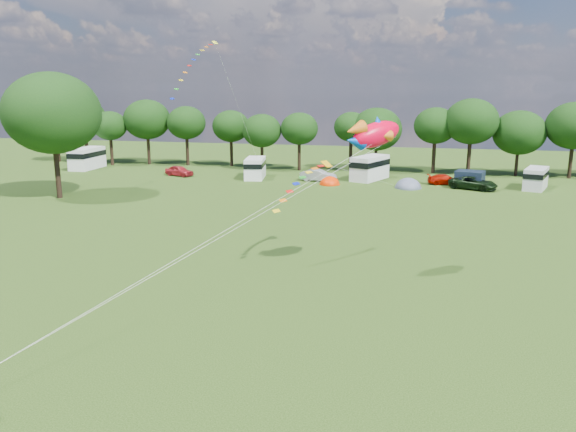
% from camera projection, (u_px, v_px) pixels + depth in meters
% --- Properties ---
extents(ground_plane, '(180.00, 180.00, 0.00)m').
position_uv_depth(ground_plane, '(251.00, 331.00, 27.43)').
color(ground_plane, black).
rests_on(ground_plane, ground).
extents(tree_line, '(102.98, 10.98, 10.27)m').
position_uv_depth(tree_line, '(403.00, 127.00, 77.05)').
color(tree_line, black).
rests_on(tree_line, ground).
extents(big_tree, '(10.00, 10.00, 13.28)m').
position_uv_depth(big_tree, '(52.00, 113.00, 58.62)').
color(big_tree, black).
rests_on(big_tree, ground).
extents(car_a, '(4.51, 2.93, 1.40)m').
position_uv_depth(car_a, '(179.00, 171.00, 75.54)').
color(car_a, '#B4212A').
rests_on(car_a, ground).
extents(car_b, '(4.45, 2.16, 1.51)m').
position_uv_depth(car_b, '(318.00, 175.00, 71.19)').
color(car_b, '#94969C').
rests_on(car_b, ground).
extents(car_c, '(4.33, 2.35, 1.23)m').
position_uv_depth(car_c, '(445.00, 180.00, 68.84)').
color(car_c, '#B61102').
rests_on(car_c, ground).
extents(car_d, '(6.11, 4.47, 1.52)m').
position_uv_depth(car_d, '(473.00, 183.00, 65.50)').
color(car_d, black).
rests_on(car_d, ground).
extents(campervan_a, '(2.83, 6.33, 3.07)m').
position_uv_depth(campervan_a, '(87.00, 158.00, 82.00)').
color(campervan_a, white).
rests_on(campervan_a, ground).
extents(campervan_b, '(3.19, 5.75, 2.67)m').
position_uv_depth(campervan_b, '(255.00, 167.00, 73.45)').
color(campervan_b, white).
rests_on(campervan_b, ground).
extents(campervan_c, '(4.84, 6.80, 3.07)m').
position_uv_depth(campervan_c, '(370.00, 167.00, 72.24)').
color(campervan_c, silver).
rests_on(campervan_c, ground).
extents(campervan_d, '(3.63, 5.49, 2.49)m').
position_uv_depth(campervan_d, '(536.00, 178.00, 65.67)').
color(campervan_d, silver).
rests_on(campervan_d, ground).
extents(tent_orange, '(2.53, 2.77, 1.98)m').
position_uv_depth(tent_orange, '(330.00, 184.00, 68.98)').
color(tent_orange, '#F32E00').
rests_on(tent_orange, ground).
extents(tent_greyblue, '(3.17, 3.48, 2.36)m').
position_uv_depth(tent_greyblue, '(408.00, 188.00, 66.56)').
color(tent_greyblue, slate).
rests_on(tent_greyblue, ground).
extents(awning_navy, '(3.72, 3.31, 1.96)m').
position_uv_depth(awning_navy, '(470.00, 179.00, 66.90)').
color(awning_navy, black).
rests_on(awning_navy, ground).
extents(fish_kite, '(3.70, 3.65, 2.20)m').
position_uv_depth(fish_kite, '(372.00, 134.00, 32.92)').
color(fish_kite, '#F40027').
rests_on(fish_kite, ground).
extents(streamer_kite_a, '(3.20, 5.54, 5.73)m').
position_uv_depth(streamer_kite_a, '(197.00, 60.00, 55.49)').
color(streamer_kite_a, yellow).
rests_on(streamer_kite_a, ground).
extents(streamer_kite_c, '(3.16, 5.07, 2.84)m').
position_uv_depth(streamer_kite_c, '(307.00, 178.00, 37.62)').
color(streamer_kite_c, '#E1A40C').
rests_on(streamer_kite_c, ground).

